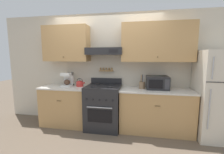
% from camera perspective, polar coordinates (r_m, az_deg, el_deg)
% --- Properties ---
extents(ground_plane, '(16.00, 16.00, 0.00)m').
position_cam_1_polar(ground_plane, '(3.31, -4.39, -20.57)').
color(ground_plane, brown).
extents(wall_back, '(5.20, 0.46, 2.55)m').
position_cam_1_polar(wall_back, '(3.47, -0.62, 6.67)').
color(wall_back, beige).
rests_on(wall_back, ground_plane).
extents(counter_left, '(1.07, 0.64, 0.89)m').
position_cam_1_polar(counter_left, '(3.72, -17.03, -10.17)').
color(counter_left, tan).
rests_on(counter_left, ground_plane).
extents(counter_right, '(1.49, 0.64, 0.89)m').
position_cam_1_polar(counter_right, '(3.36, 16.13, -12.06)').
color(counter_right, tan).
rests_on(counter_right, ground_plane).
extents(stove_range, '(0.73, 0.71, 1.07)m').
position_cam_1_polar(stove_range, '(3.38, -3.28, -11.17)').
color(stove_range, '#232326').
rests_on(stove_range, ground_plane).
extents(refrigerator, '(0.68, 0.75, 1.69)m').
position_cam_1_polar(refrigerator, '(3.49, 34.73, -5.65)').
color(refrigerator, beige).
rests_on(refrigerator, ground_plane).
extents(tea_kettle, '(0.21, 0.16, 0.19)m').
position_cam_1_polar(tea_kettle, '(3.51, -12.14, -2.38)').
color(tea_kettle, red).
rests_on(tea_kettle, counter_left).
extents(coffee_maker, '(0.22, 0.26, 0.31)m').
position_cam_1_polar(coffee_maker, '(3.65, -16.48, -0.77)').
color(coffee_maker, white).
rests_on(coffee_maker, counter_left).
extents(microwave, '(0.45, 0.39, 0.27)m').
position_cam_1_polar(microwave, '(3.29, 16.90, -2.04)').
color(microwave, '#232326').
rests_on(microwave, counter_right).
extents(utensil_crock, '(0.12, 0.12, 0.30)m').
position_cam_1_polar(utensil_crock, '(3.26, 11.38, -2.99)').
color(utensil_crock, '#8E7051').
rests_on(utensil_crock, counter_right).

